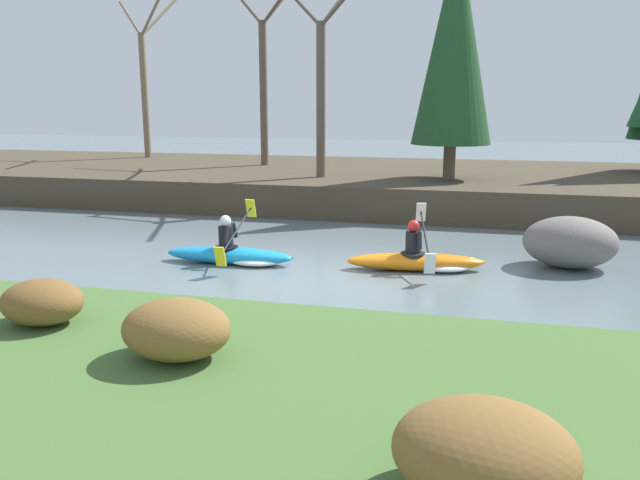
{
  "coord_description": "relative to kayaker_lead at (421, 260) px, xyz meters",
  "views": [
    {
      "loc": [
        2.93,
        -10.68,
        3.24
      ],
      "look_at": [
        -0.04,
        1.13,
        0.55
      ],
      "focal_mm": 35.0,
      "sensor_mm": 36.0,
      "label": 1
    }
  ],
  "objects": [
    {
      "name": "ground_plane",
      "position": [
        -1.96,
        -1.36,
        -0.2
      ],
      "size": [
        90.0,
        90.0,
        0.0
      ],
      "primitive_type": "plane",
      "color": "slate"
    },
    {
      "name": "bare_tree_mid_downstream",
      "position": [
        -3.73,
        6.92,
        3.68
      ],
      "size": [
        3.41,
        3.37,
        6.18
      ],
      "color": "brown",
      "rests_on": "riverbank_far"
    },
    {
      "name": "riverbank_near",
      "position": [
        -1.96,
        -7.56,
        0.15
      ],
      "size": [
        44.0,
        5.83,
        0.69
      ],
      "color": "#476B33",
      "rests_on": "ground"
    },
    {
      "name": "kayaker_middle",
      "position": [
        -3.77,
        -0.42,
        0.0
      ],
      "size": [
        2.78,
        2.07,
        1.2
      ],
      "rotation": [
        0.0,
        0.0,
        0.04
      ],
      "color": "#1993D6",
      "rests_on": "ground"
    },
    {
      "name": "boulder_midstream",
      "position": [
        2.86,
        0.96,
        0.32
      ],
      "size": [
        1.82,
        1.43,
        1.03
      ],
      "color": "slate",
      "rests_on": "ground"
    },
    {
      "name": "shrub_clump_third",
      "position": [
        1.12,
        -8.23,
        0.82
      ],
      "size": [
        1.21,
        1.01,
        0.65
      ],
      "color": "brown",
      "rests_on": "riverbank_near"
    },
    {
      "name": "bare_tree_mid_upstream",
      "position": [
        -6.67,
        10.1,
        3.99
      ],
      "size": [
        3.76,
        3.72,
        6.84
      ],
      "color": "brown",
      "rests_on": "riverbank_far"
    },
    {
      "name": "riverbank_far",
      "position": [
        -1.96,
        9.47,
        0.29
      ],
      "size": [
        44.0,
        9.76,
        0.97
      ],
      "color": "#473D2D",
      "rests_on": "ground"
    },
    {
      "name": "shrub_clump_nearest",
      "position": [
        -3.89,
        -6.08,
        0.76
      ],
      "size": [
        0.98,
        0.82,
        0.53
      ],
      "color": "brown",
      "rests_on": "riverbank_near"
    },
    {
      "name": "kayaker_lead",
      "position": [
        0.0,
        0.0,
        0.0
      ],
      "size": [
        2.79,
        2.06,
        1.2
      ],
      "rotation": [
        0.0,
        0.0,
        0.19
      ],
      "color": "orange",
      "rests_on": "ground"
    },
    {
      "name": "bare_tree_upstream",
      "position": [
        -12.61,
        12.11,
        3.95
      ],
      "size": [
        3.72,
        3.67,
        6.76
      ],
      "color": "#7A664C",
      "rests_on": "riverbank_far"
    },
    {
      "name": "conifer_tree_far_left",
      "position": [
        0.15,
        7.28,
        4.83
      ],
      "size": [
        2.37,
        2.37,
        7.09
      ],
      "color": "brown",
      "rests_on": "riverbank_far"
    },
    {
      "name": "shrub_clump_second",
      "position": [
        -1.9,
        -6.6,
        0.8
      ],
      "size": [
        1.13,
        0.94,
        0.61
      ],
      "color": "brown",
      "rests_on": "riverbank_near"
    }
  ]
}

